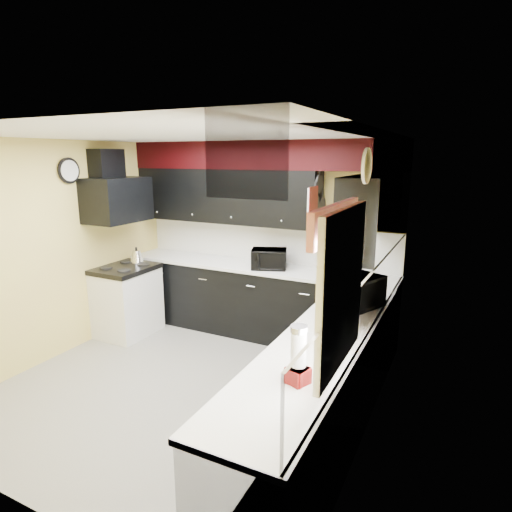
{
  "coord_description": "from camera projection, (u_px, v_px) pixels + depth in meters",
  "views": [
    {
      "loc": [
        2.41,
        -3.28,
        2.31
      ],
      "look_at": [
        0.36,
        0.83,
        1.24
      ],
      "focal_mm": 30.0,
      "sensor_mm": 36.0,
      "label": 1
    }
  ],
  "objects": [
    {
      "name": "stove",
      "position": [
        128.0,
        302.0,
        5.64
      ],
      "size": [
        0.6,
        0.75,
        0.86
      ],
      "primitive_type": "cube",
      "color": "white",
      "rests_on": "ground"
    },
    {
      "name": "hood",
      "position": [
        117.0,
        200.0,
        5.35
      ],
      "size": [
        0.5,
        0.78,
        0.55
      ],
      "primitive_type": "cube",
      "color": "black",
      "rests_on": "wall_left"
    },
    {
      "name": "cab_back",
      "position": [
        254.0,
        301.0,
        5.64
      ],
      "size": [
        3.6,
        0.6,
        0.9
      ],
      "primitive_type": "cube",
      "color": "black",
      "rests_on": "ground"
    },
    {
      "name": "window",
      "position": [
        342.0,
        289.0,
        2.52
      ],
      "size": [
        0.03,
        0.86,
        0.96
      ],
      "primitive_type": null,
      "color": "white",
      "rests_on": "wall_right"
    },
    {
      "name": "hood_duct",
      "position": [
        107.0,
        165.0,
        5.32
      ],
      "size": [
        0.24,
        0.4,
        0.4
      ],
      "primitive_type": "cube",
      "color": "black",
      "rests_on": "wall_left"
    },
    {
      "name": "cut_board",
      "position": [
        312.0,
        203.0,
        4.8
      ],
      "size": [
        0.03,
        0.26,
        0.35
      ],
      "primitive_type": "cube",
      "color": "white",
      "rests_on": "upper_back"
    },
    {
      "name": "toaster_oven",
      "position": [
        269.0,
        259.0,
        5.33
      ],
      "size": [
        0.52,
        0.48,
        0.25
      ],
      "primitive_type": "imported",
      "rotation": [
        0.0,
        0.0,
        0.35
      ],
      "color": "black",
      "rests_on": "counter_back"
    },
    {
      "name": "utensil_crock",
      "position": [
        336.0,
        269.0,
        5.03
      ],
      "size": [
        0.18,
        0.18,
        0.16
      ],
      "primitive_type": "cylinder",
      "rotation": [
        0.0,
        0.0,
        0.21
      ],
      "color": "silver",
      "rests_on": "counter_back"
    },
    {
      "name": "upper_back",
      "position": [
        225.0,
        196.0,
        5.66
      ],
      "size": [
        2.6,
        0.35,
        0.7
      ],
      "primitive_type": "cube",
      "color": "black",
      "rests_on": "wall_back"
    },
    {
      "name": "cooktop",
      "position": [
        125.0,
        269.0,
        5.54
      ],
      "size": [
        0.62,
        0.77,
        0.06
      ],
      "primitive_type": "cube",
      "color": "black",
      "rests_on": "stove"
    },
    {
      "name": "wall_back",
      "position": [
        264.0,
        238.0,
        5.72
      ],
      "size": [
        3.6,
        0.06,
        2.5
      ],
      "primitive_type": "cube",
      "color": "#E0C666",
      "rests_on": "ground"
    },
    {
      "name": "soffit_back",
      "position": [
        259.0,
        155.0,
        5.32
      ],
      "size": [
        3.6,
        0.36,
        0.35
      ],
      "primitive_type": "cube",
      "color": "black",
      "rests_on": "wall_back"
    },
    {
      "name": "ground",
      "position": [
        190.0,
        385.0,
        4.43
      ],
      "size": [
        3.6,
        3.6,
        0.0
      ],
      "primitive_type": "plane",
      "color": "gray",
      "rests_on": "ground"
    },
    {
      "name": "counter_back",
      "position": [
        254.0,
        266.0,
        5.53
      ],
      "size": [
        3.62,
        0.64,
        0.04
      ],
      "primitive_type": "cube",
      "color": "white",
      "rests_on": "cab_back"
    },
    {
      "name": "pan_top",
      "position": [
        319.0,
        184.0,
        4.97
      ],
      "size": [
        0.03,
        0.22,
        0.4
      ],
      "primitive_type": null,
      "color": "black",
      "rests_on": "upper_back"
    },
    {
      "name": "cab_right",
      "position": [
        321.0,
        395.0,
        3.42
      ],
      "size": [
        0.6,
        3.0,
        0.9
      ],
      "primitive_type": "cube",
      "color": "black",
      "rests_on": "ground"
    },
    {
      "name": "upper_right",
      "position": [
        377.0,
        211.0,
        4.1
      ],
      "size": [
        0.35,
        1.8,
        0.7
      ],
      "primitive_type": "cube",
      "color": "black",
      "rests_on": "wall_right"
    },
    {
      "name": "dispenser_a",
      "position": [
        298.0,
        358.0,
        2.62
      ],
      "size": [
        0.16,
        0.16,
        0.34
      ],
      "primitive_type": null,
      "rotation": [
        0.0,
        0.0,
        -0.43
      ],
      "color": "#610700",
      "rests_on": "counter_right"
    },
    {
      "name": "counter_right",
      "position": [
        323.0,
        340.0,
        3.31
      ],
      "size": [
        0.64,
        3.02,
        0.04
      ],
      "primitive_type": "cube",
      "color": "white",
      "rests_on": "cab_right"
    },
    {
      "name": "ceiling",
      "position": [
        180.0,
        135.0,
        3.86
      ],
      "size": [
        3.6,
        3.6,
        0.06
      ],
      "primitive_type": "cube",
      "color": "white",
      "rests_on": "wall_back"
    },
    {
      "name": "deco_plate",
      "position": [
        367.0,
        166.0,
        2.85
      ],
      "size": [
        0.03,
        0.24,
        0.24
      ],
      "primitive_type": null,
      "color": "white",
      "rests_on": "wall_right"
    },
    {
      "name": "pan_low",
      "position": [
        322.0,
        207.0,
        5.15
      ],
      "size": [
        0.03,
        0.24,
        0.42
      ],
      "primitive_type": null,
      "color": "black",
      "rests_on": "upper_back"
    },
    {
      "name": "wall_left",
      "position": [
        57.0,
        251.0,
        4.93
      ],
      "size": [
        0.06,
        3.6,
        2.5
      ],
      "primitive_type": "cube",
      "color": "#E0C666",
      "rests_on": "ground"
    },
    {
      "name": "pan_mid",
      "position": [
        315.0,
        206.0,
        4.92
      ],
      "size": [
        0.03,
        0.28,
        0.46
      ],
      "primitive_type": null,
      "color": "black",
      "rests_on": "upper_back"
    },
    {
      "name": "dispenser_b",
      "position": [
        298.0,
        359.0,
        2.62
      ],
      "size": [
        0.14,
        0.14,
        0.32
      ],
      "primitive_type": null,
      "rotation": [
        0.0,
        0.0,
        -0.22
      ],
      "color": "maroon",
      "rests_on": "counter_right"
    },
    {
      "name": "splash_right",
      "position": [
        371.0,
        302.0,
        3.39
      ],
      "size": [
        0.02,
        3.6,
        0.5
      ],
      "primitive_type": "cube",
      "color": "white",
      "rests_on": "counter_right"
    },
    {
      "name": "kettle",
      "position": [
        137.0,
        256.0,
        5.75
      ],
      "size": [
        0.2,
        0.2,
        0.16
      ],
      "primitive_type": null,
      "rotation": [
        0.0,
        0.0,
        -0.13
      ],
      "color": "silver",
      "rests_on": "cooktop"
    },
    {
      "name": "microwave",
      "position": [
        352.0,
        292.0,
        3.94
      ],
      "size": [
        0.56,
        0.64,
        0.3
      ],
      "primitive_type": "imported",
      "rotation": [
        0.0,
        0.0,
        1.14
      ],
      "color": "black",
      "rests_on": "counter_right"
    },
    {
      "name": "baskets",
      "position": [
        339.0,
        296.0,
        3.55
      ],
      "size": [
        0.27,
        0.27,
        0.5
      ],
      "primitive_type": null,
      "color": "brown",
      "rests_on": "upper_right"
    },
    {
      "name": "clock",
      "position": [
        69.0,
        171.0,
        4.93
      ],
      "size": [
        0.03,
        0.3,
        0.3
      ],
      "primitive_type": null,
      "color": "black",
      "rests_on": "wall_left"
    },
    {
      "name": "wall_right",
      "position": [
        373.0,
        294.0,
        3.37
      ],
      "size": [
        0.06,
        3.6,
        2.5
      ],
      "primitive_type": "cube",
      "color": "#E0C666",
      "rests_on": "ground"
    },
    {
      "name": "soffit_right",
      "position": [
        351.0,
        154.0,
        3.04
      ],
      "size": [
        0.36,
        3.24,
        0.35
      ],
      "primitive_type": "cube",
      "color": "black",
      "rests_on": "wall_right"
    },
    {
      "name": "knife_block",
      "position": [
        335.0,
        266.0,
        5.04
      ],
      "size": [
        0.13,
        0.16,
        0.21
      ],
      "primitive_type": "cube",
      "rotation": [
        0.0,
        0.0,
        -0.29
      ],
      "color": "black",
      "rests_on": "counter_back"
    },
    {
      "name": "valance",
      "position": [
        336.0,
        221.0,
        2.45
      ],
      "size": [
        0.04,
        0.88,
        0.2
      ],
      "primitive_type": "cube",
      "color": "red",
      "rests_on": "wall_right"
    },
    {
      "name": "splash_back",
      "position": [
        264.0,
        242.0,
        5.72
      ],
      "size": [
        3.6,
        0.02,
        0.5
      ],
      "primitive_type": "cube",
      "color": "white",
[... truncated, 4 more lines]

